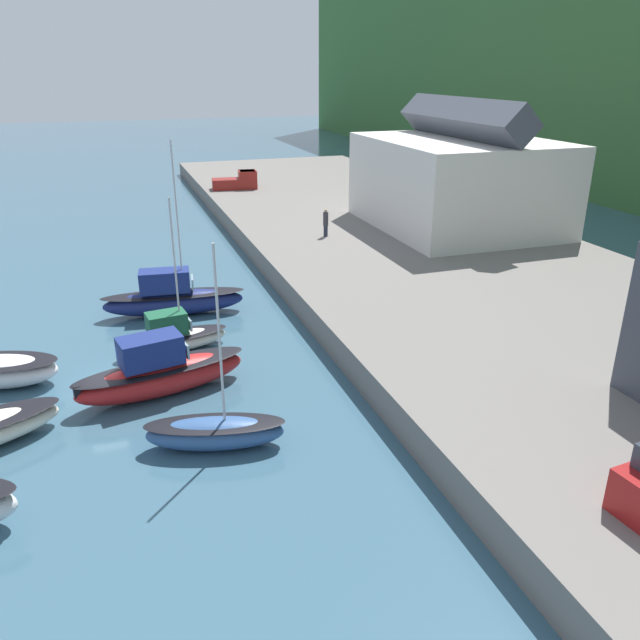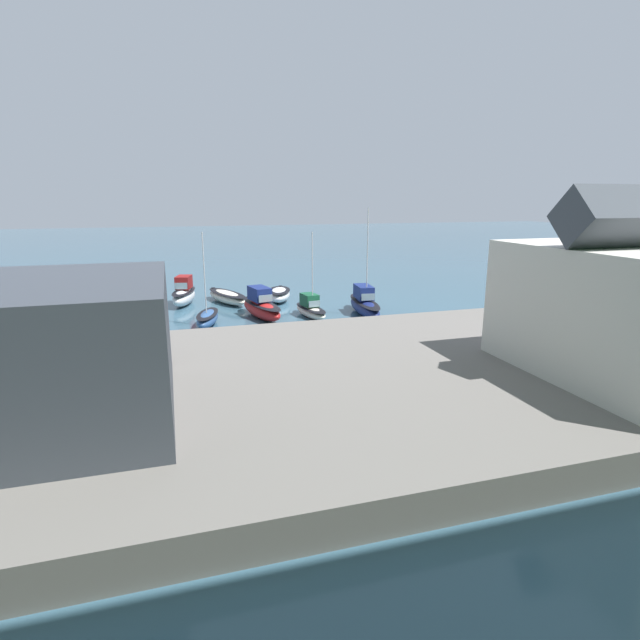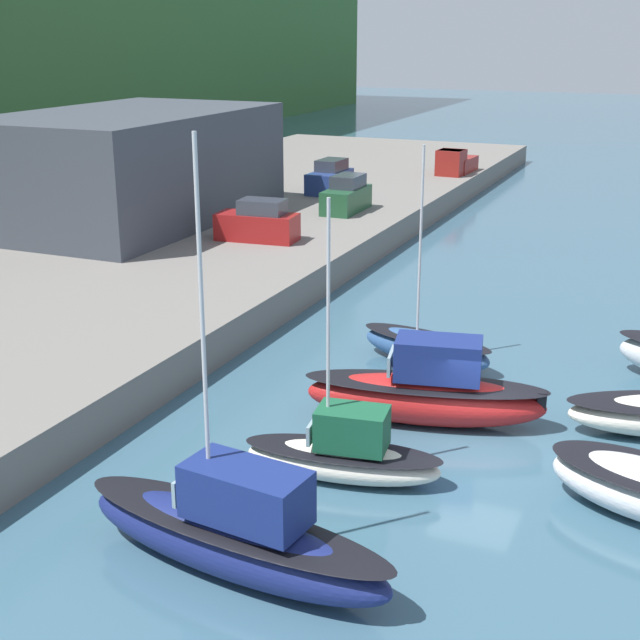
{
  "view_description": "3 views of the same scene",
  "coord_description": "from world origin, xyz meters",
  "views": [
    {
      "loc": [
        27.21,
        0.82,
        13.78
      ],
      "look_at": [
        0.5,
        9.89,
        2.28
      ],
      "focal_mm": 35.0,
      "sensor_mm": 36.0,
      "label": 1
    },
    {
      "loc": [
        9.13,
        47.44,
        10.97
      ],
      "look_at": [
        -1.91,
        10.67,
        1.55
      ],
      "focal_mm": 28.0,
      "sensor_mm": 36.0,
      "label": 2
    },
    {
      "loc": [
        -24.16,
        -5.24,
        12.11
      ],
      "look_at": [
        2.38,
        6.25,
        2.6
      ],
      "focal_mm": 50.0,
      "sensor_mm": 36.0,
      "label": 3
    }
  ],
  "objects": [
    {
      "name": "quay_promenade",
      "position": [
        0.0,
        22.51,
        0.78
      ],
      "size": [
        122.8,
        23.86,
        1.55
      ],
      "color": "slate",
      "rests_on": "ground_plane"
    },
    {
      "name": "pickup_truck_0",
      "position": [
        -39.6,
        14.27,
        2.38
      ],
      "size": [
        2.49,
        4.92,
        1.9
      ],
      "rotation": [
        0.0,
        0.0,
        -0.12
      ],
      "color": "maroon",
      "rests_on": "quay_promenade"
    },
    {
      "name": "moored_boat_1",
      "position": [
        -3.26,
        3.08,
        0.78
      ],
      "size": [
        2.51,
        5.87,
        7.98
      ],
      "rotation": [
        0.0,
        0.0,
        0.14
      ],
      "color": "white",
      "rests_on": "ground_plane"
    },
    {
      "name": "person_on_quay",
      "position": [
        -17.38,
        16.43,
        2.65
      ],
      "size": [
        0.4,
        0.4,
        2.14
      ],
      "color": "#232838",
      "rests_on": "quay_promenade"
    },
    {
      "name": "ground_plane",
      "position": [
        0.0,
        0.0,
        0.0
      ],
      "size": [
        320.0,
        320.0,
        0.0
      ],
      "primitive_type": "plane",
      "color": "#385B70"
    },
    {
      "name": "moored_boat_2",
      "position": [
        1.28,
        2.06,
        1.07
      ],
      "size": [
        3.58,
        8.05,
        2.87
      ],
      "rotation": [
        0.0,
        0.0,
        0.2
      ],
      "color": "red",
      "rests_on": "ground_plane"
    },
    {
      "name": "moored_boat_0",
      "position": [
        -8.48,
        3.69,
        1.04
      ],
      "size": [
        2.9,
        8.52,
        10.13
      ],
      "rotation": [
        0.0,
        0.0,
        -0.12
      ],
      "color": "navy",
      "rests_on": "ground_plane"
    },
    {
      "name": "harbor_clubhouse",
      "position": [
        -17.2,
        27.6,
        5.3
      ],
      "size": [
        15.8,
        12.68,
        10.07
      ],
      "color": "silver",
      "rests_on": "quay_promenade"
    },
    {
      "name": "moored_boat_3",
      "position": [
        6.34,
        3.63,
        0.68
      ],
      "size": [
        2.98,
        5.68,
        8.19
      ],
      "rotation": [
        0.0,
        0.0,
        -0.26
      ],
      "color": "#33568E",
      "rests_on": "ground_plane"
    }
  ]
}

